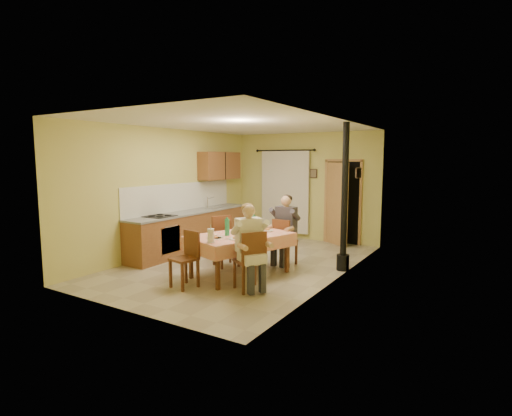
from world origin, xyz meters
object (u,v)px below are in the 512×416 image
Objects in this scene: man_far at (285,222)px; stove_flue at (344,217)px; chair_near at (185,270)px; chair_far at (285,251)px; chair_left at (226,251)px; man_right at (249,237)px; chair_right at (250,273)px; dining_table at (240,255)px.

man_far is 0.50× the size of stove_flue.
stove_flue is (1.90, 2.37, 0.74)m from chair_near.
chair_far is 0.96× the size of chair_left.
chair_far is at bearing -99.48° from chair_near.
chair_left is 1.33m from man_far.
stove_flue reaches higher than chair_left.
stove_flue is (1.12, 0.25, 0.15)m from man_far.
man_right is (0.21, -1.68, 0.00)m from man_far.
stove_flue is (0.89, 1.94, 0.73)m from chair_right.
chair_right is 0.71× the size of man_far.
stove_flue is (2.11, 0.91, 0.73)m from chair_left.
man_far reaches higher than chair_right.
chair_near is 0.67× the size of man_right.
dining_table is 2.22× the size of chair_far.
chair_far is 0.68× the size of man_right.
man_right is (1.20, -1.02, 0.59)m from chair_left.
chair_left is at bearing 83.27° from man_right.
chair_far is 1.18m from chair_left.
chair_far is 0.96× the size of chair_right.
dining_table is 1.13m from chair_far.
man_far is (0.37, 1.07, 0.50)m from dining_table.
stove_flue is at bearing 59.79° from dining_table.
man_far is at bearing -167.57° from stove_flue.
stove_flue is (1.12, 0.26, 0.74)m from chair_far.
chair_right is at bearing -80.12° from chair_far.
man_far is (0.00, 0.01, 0.59)m from chair_far.
chair_near is 0.95× the size of chair_right.
chair_right is at bearing -146.03° from chair_near.
chair_left is 0.71× the size of man_far.
man_right is at bearing -115.16° from stove_flue.
man_right reaches higher than chair_left.
man_far reaches higher than chair_left.
chair_left is at bearing -144.38° from chair_far.
man_far is 1.00× the size of man_right.
chair_near is at bearing -108.03° from chair_far.
chair_near is 3.12m from stove_flue.
chair_left is at bearing 164.84° from dining_table.
man_right is (0.21, -1.67, 0.59)m from chair_far.
chair_left is (-0.99, -0.65, 0.00)m from chair_far.
man_right reaches higher than chair_right.
chair_far is at bearing 88.92° from dining_table.
man_far is at bearing 152.22° from chair_left.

